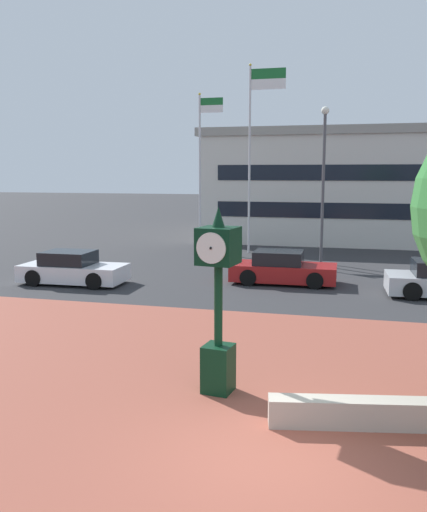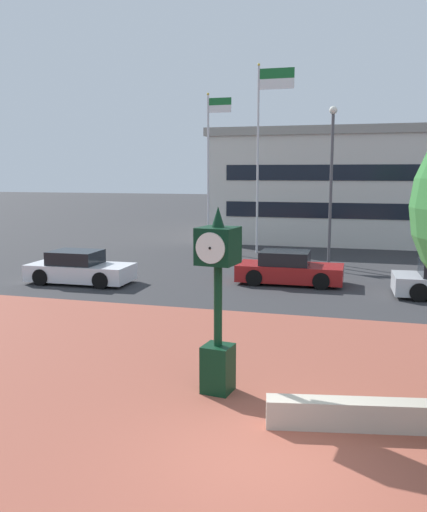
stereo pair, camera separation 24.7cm
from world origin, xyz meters
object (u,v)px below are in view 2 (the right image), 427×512
Objects in this scene: car_street_far at (80,269)px; street_lamp_post at (331,171)px; flagpole_secondary at (262,141)px; car_street_mid at (289,269)px; street_clock at (218,298)px; flagpole_primary at (210,163)px; civic_building at (404,185)px.

car_street_far is 11.92m from street_lamp_post.
flagpole_secondary is at bearing 137.79° from street_lamp_post.
flagpole_secondary is (-2.60, 7.93, 5.41)m from car_street_mid.
street_clock is at bearing 41.02° from car_street_far.
street_lamp_post is at bearing -27.45° from flagpole_primary.
civic_building is 3.29× the size of street_lamp_post.
flagpole_secondary reaches higher than car_street_mid.
car_street_far is 11.19m from flagpole_primary.
street_lamp_post is at bearing 163.60° from car_street_mid.
street_clock is 29.60m from civic_building.
flagpole_primary is (2.49, 10.03, 4.28)m from car_street_far.
civic_building is at bearing 87.92° from street_clock.
flagpole_secondary is 12.97m from civic_building.
flagpole_primary is 0.36× the size of civic_building.
civic_building is at bearing 145.87° from car_street_far.
street_clock is 12.21m from car_street_far.
civic_building reaches higher than car_street_far.
street_clock is 0.43× the size of flagpole_primary.
flagpole_secondary reaches higher than car_street_far.
flagpole_secondary is 5.43m from street_lamp_post.
street_lamp_post is (3.85, -3.49, -1.60)m from flagpole_secondary.
street_lamp_post is at bearing 124.58° from car_street_far.
flagpole_primary is at bearing 165.23° from car_street_far.
flagpole_primary is 3.08m from flagpole_secondary.
flagpole_primary reaches higher than car_street_mid.
car_street_mid is 8.23m from car_street_far.
flagpole_secondary is at bearing -127.95° from civic_building.
street_clock is at bearing -81.85° from flagpole_secondary.
flagpole_primary is at bearing 152.55° from street_lamp_post.
flagpole_primary is at bearing -136.82° from civic_building.
street_clock is 15.82m from street_lamp_post.
street_lamp_post is (1.25, 4.44, 3.81)m from car_street_mid.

